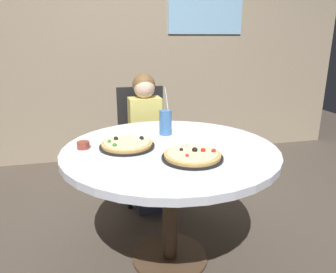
{
  "coord_description": "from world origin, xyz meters",
  "views": [
    {
      "loc": [
        -0.43,
        -1.69,
        1.35
      ],
      "look_at": [
        0.0,
        0.05,
        0.8
      ],
      "focal_mm": 34.37,
      "sensor_mm": 36.0,
      "label": 1
    }
  ],
  "objects_px": {
    "dining_table": "(170,163)",
    "sauce_bowl": "(83,145)",
    "pizza_cheese": "(127,145)",
    "soda_cup": "(166,122)",
    "diner_child": "(147,148)",
    "pizza_veggie": "(192,156)",
    "chair_wooden": "(143,137)"
  },
  "relations": [
    {
      "from": "dining_table",
      "to": "sauce_bowl",
      "type": "relative_size",
      "value": 17.6
    },
    {
      "from": "sauce_bowl",
      "to": "chair_wooden",
      "type": "bearing_deg",
      "value": 60.64
    },
    {
      "from": "dining_table",
      "to": "soda_cup",
      "type": "bearing_deg",
      "value": 82.36
    },
    {
      "from": "chair_wooden",
      "to": "pizza_cheese",
      "type": "bearing_deg",
      "value": -104.87
    },
    {
      "from": "pizza_veggie",
      "to": "soda_cup",
      "type": "xyz_separation_m",
      "value": [
        -0.03,
        0.46,
        0.06
      ]
    },
    {
      "from": "pizza_cheese",
      "to": "sauce_bowl",
      "type": "relative_size",
      "value": 4.52
    },
    {
      "from": "diner_child",
      "to": "soda_cup",
      "type": "relative_size",
      "value": 3.52
    },
    {
      "from": "diner_child",
      "to": "pizza_veggie",
      "type": "relative_size",
      "value": 3.36
    },
    {
      "from": "diner_child",
      "to": "chair_wooden",
      "type": "bearing_deg",
      "value": 91.44
    },
    {
      "from": "chair_wooden",
      "to": "pizza_cheese",
      "type": "xyz_separation_m",
      "value": [
        -0.24,
        -0.89,
        0.24
      ]
    },
    {
      "from": "chair_wooden",
      "to": "diner_child",
      "type": "distance_m",
      "value": 0.19
    },
    {
      "from": "diner_child",
      "to": "pizza_veggie",
      "type": "xyz_separation_m",
      "value": [
        0.07,
        -0.97,
        0.28
      ]
    },
    {
      "from": "chair_wooden",
      "to": "soda_cup",
      "type": "height_order",
      "value": "soda_cup"
    },
    {
      "from": "chair_wooden",
      "to": "pizza_cheese",
      "type": "height_order",
      "value": "chair_wooden"
    },
    {
      "from": "dining_table",
      "to": "soda_cup",
      "type": "height_order",
      "value": "soda_cup"
    },
    {
      "from": "chair_wooden",
      "to": "diner_child",
      "type": "bearing_deg",
      "value": -88.56
    },
    {
      "from": "pizza_cheese",
      "to": "soda_cup",
      "type": "xyz_separation_m",
      "value": [
        0.27,
        0.2,
        0.06
      ]
    },
    {
      "from": "sauce_bowl",
      "to": "pizza_cheese",
      "type": "bearing_deg",
      "value": -9.13
    },
    {
      "from": "sauce_bowl",
      "to": "diner_child",
      "type": "bearing_deg",
      "value": 54.16
    },
    {
      "from": "chair_wooden",
      "to": "pizza_veggie",
      "type": "distance_m",
      "value": 1.18
    },
    {
      "from": "dining_table",
      "to": "chair_wooden",
      "type": "bearing_deg",
      "value": 90.15
    },
    {
      "from": "diner_child",
      "to": "soda_cup",
      "type": "distance_m",
      "value": 0.62
    },
    {
      "from": "pizza_veggie",
      "to": "chair_wooden",
      "type": "bearing_deg",
      "value": 93.5
    },
    {
      "from": "pizza_veggie",
      "to": "pizza_cheese",
      "type": "relative_size",
      "value": 1.02
    },
    {
      "from": "chair_wooden",
      "to": "diner_child",
      "type": "xyz_separation_m",
      "value": [
        0.0,
        -0.18,
        -0.05
      ]
    },
    {
      "from": "dining_table",
      "to": "chair_wooden",
      "type": "xyz_separation_m",
      "value": [
        -0.0,
        0.95,
        -0.12
      ]
    },
    {
      "from": "pizza_cheese",
      "to": "soda_cup",
      "type": "relative_size",
      "value": 1.03
    },
    {
      "from": "diner_child",
      "to": "sauce_bowl",
      "type": "xyz_separation_m",
      "value": [
        -0.48,
        -0.67,
        0.29
      ]
    },
    {
      "from": "pizza_cheese",
      "to": "chair_wooden",
      "type": "bearing_deg",
      "value": 75.13
    },
    {
      "from": "soda_cup",
      "to": "dining_table",
      "type": "bearing_deg",
      "value": -97.64
    },
    {
      "from": "dining_table",
      "to": "diner_child",
      "type": "distance_m",
      "value": 0.79
    },
    {
      "from": "sauce_bowl",
      "to": "pizza_veggie",
      "type": "bearing_deg",
      "value": -28.73
    }
  ]
}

